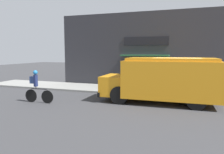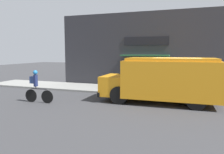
{
  "view_description": "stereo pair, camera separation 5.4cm",
  "coord_description": "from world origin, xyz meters",
  "views": [
    {
      "loc": [
        0.59,
        -12.45,
        2.59
      ],
      "look_at": [
        -3.69,
        -0.2,
        1.1
      ],
      "focal_mm": 35.0,
      "sensor_mm": 36.0,
      "label": 1
    },
    {
      "loc": [
        0.64,
        -12.43,
        2.59
      ],
      "look_at": [
        -3.69,
        -0.2,
        1.1
      ],
      "focal_mm": 35.0,
      "sensor_mm": 36.0,
      "label": 2
    }
  ],
  "objects": [
    {
      "name": "storefront",
      "position": [
        -0.05,
        3.08,
        2.71
      ],
      "size": [
        17.72,
        0.99,
        5.42
      ],
      "color": "#2D2D33",
      "rests_on": "ground_plane"
    },
    {
      "name": "sidewalk",
      "position": [
        0.0,
        1.47,
        0.07
      ],
      "size": [
        28.0,
        2.94,
        0.13
      ],
      "color": "gray",
      "rests_on": "ground_plane"
    },
    {
      "name": "trash_bin",
      "position": [
        -3.45,
        1.54,
        0.58
      ],
      "size": [
        0.6,
        0.6,
        0.91
      ],
      "color": "#38383D",
      "rests_on": "sidewalk"
    },
    {
      "name": "ground_plane",
      "position": [
        0.0,
        0.0,
        0.0
      ],
      "size": [
        70.0,
        70.0,
        0.0
      ],
      "primitive_type": "plane",
      "color": "#38383A"
    },
    {
      "name": "school_bus",
      "position": [
        -0.56,
        -1.27,
        1.21
      ],
      "size": [
        5.88,
        2.68,
        2.3
      ],
      "rotation": [
        0.0,
        0.0,
        0.02
      ],
      "color": "orange",
      "rests_on": "ground_plane"
    },
    {
      "name": "cyclist",
      "position": [
        -6.69,
        -3.32,
        0.83
      ],
      "size": [
        1.63,
        0.23,
        1.67
      ],
      "rotation": [
        0.0,
        0.0,
        0.04
      ],
      "color": "black",
      "rests_on": "ground_plane"
    }
  ]
}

